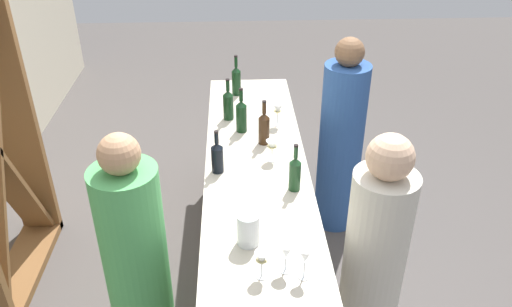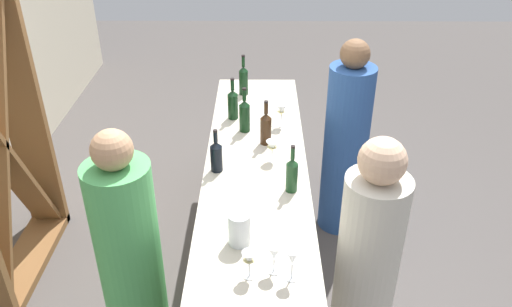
{
  "view_description": "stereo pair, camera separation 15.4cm",
  "coord_description": "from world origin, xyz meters",
  "views": [
    {
      "loc": [
        -2.75,
        0.13,
        2.61
      ],
      "look_at": [
        0.0,
        0.0,
        0.96
      ],
      "focal_mm": 36.27,
      "sensor_mm": 36.0,
      "label": 1
    },
    {
      "loc": [
        -2.75,
        -0.02,
        2.61
      ],
      "look_at": [
        0.0,
        0.0,
        0.96
      ],
      "focal_mm": 36.27,
      "sensor_mm": 36.0,
      "label": 2
    }
  ],
  "objects": [
    {
      "name": "water_pitcher",
      "position": [
        -0.77,
        0.08,
        0.99
      ],
      "size": [
        0.11,
        0.11,
        0.17
      ],
      "color": "silver",
      "rests_on": "bar_counter"
    },
    {
      "name": "wine_glass_near_center",
      "position": [
        -1.02,
        -0.17,
        1.03
      ],
      "size": [
        0.06,
        0.06,
        0.16
      ],
      "color": "white",
      "rests_on": "bar_counter"
    },
    {
      "name": "ground_plane",
      "position": [
        0.0,
        0.0,
        0.0
      ],
      "size": [
        12.0,
        12.0,
        0.0
      ],
      "primitive_type": "plane",
      "color": "#4C4744"
    },
    {
      "name": "wine_bottle_far_right_dark_green",
      "position": [
        1.0,
        0.11,
        1.03
      ],
      "size": [
        0.07,
        0.07,
        0.32
      ],
      "color": "black",
      "rests_on": "bar_counter"
    },
    {
      "name": "wine_glass_far_center",
      "position": [
        -1.01,
        0.02,
        1.01
      ],
      "size": [
        0.07,
        0.07,
        0.14
      ],
      "color": "white",
      "rests_on": "bar_counter"
    },
    {
      "name": "wine_glass_near_left",
      "position": [
        0.47,
        -0.17,
        1.02
      ],
      "size": [
        0.07,
        0.07,
        0.16
      ],
      "color": "white",
      "rests_on": "bar_counter"
    },
    {
      "name": "wine_glass_far_left",
      "position": [
        -0.97,
        -0.09,
        1.01
      ],
      "size": [
        0.07,
        0.07,
        0.15
      ],
      "color": "white",
      "rests_on": "bar_counter"
    },
    {
      "name": "wine_bottle_leftmost_olive_green",
      "position": [
        -0.32,
        -0.2,
        1.02
      ],
      "size": [
        0.07,
        0.07,
        0.29
      ],
      "color": "#193D1E",
      "rests_on": "bar_counter"
    },
    {
      "name": "person_center_guest",
      "position": [
        -0.77,
        -0.58,
        0.7
      ],
      "size": [
        0.34,
        0.34,
        1.5
      ],
      "rotation": [
        0.0,
        0.0,
        1.63
      ],
      "color": "beige",
      "rests_on": "ground"
    },
    {
      "name": "wine_bottle_second_right_dark_green",
      "position": [
        0.39,
        0.08,
        1.03
      ],
      "size": [
        0.07,
        0.07,
        0.32
      ],
      "color": "black",
      "rests_on": "bar_counter"
    },
    {
      "name": "wine_bottle_rightmost_dark_green",
      "position": [
        0.58,
        0.17,
        1.02
      ],
      "size": [
        0.07,
        0.07,
        0.31
      ],
      "color": "black",
      "rests_on": "bar_counter"
    },
    {
      "name": "bar_counter",
      "position": [
        0.0,
        0.0,
        0.46
      ],
      "size": [
        2.58,
        0.63,
        0.91
      ],
      "color": "gray",
      "rests_on": "ground"
    },
    {
      "name": "person_left_guest",
      "position": [
        0.52,
        -0.65,
        0.71
      ],
      "size": [
        0.42,
        0.42,
        1.52
      ],
      "rotation": [
        0.0,
        0.0,
        1.94
      ],
      "color": "#284C8C",
      "rests_on": "ground"
    },
    {
      "name": "wine_glass_near_right",
      "position": [
        -0.0,
        -0.1,
        1.0
      ],
      "size": [
        0.08,
        0.08,
        0.14
      ],
      "color": "white",
      "rests_on": "bar_counter"
    },
    {
      "name": "wine_bottle_second_left_near_black",
      "position": [
        -0.11,
        0.24,
        1.01
      ],
      "size": [
        0.07,
        0.07,
        0.28
      ],
      "color": "black",
      "rests_on": "bar_counter"
    },
    {
      "name": "person_right_guest",
      "position": [
        -0.72,
        0.66,
        0.7
      ],
      "size": [
        0.43,
        0.43,
        1.51
      ],
      "rotation": [
        0.0,
        0.0,
        -1.92
      ],
      "color": "#4CA559",
      "rests_on": "ground"
    },
    {
      "name": "wine_bottle_center_amber_brown",
      "position": [
        0.22,
        -0.06,
        1.03
      ],
      "size": [
        0.07,
        0.07,
        0.31
      ],
      "color": "#331E0F",
      "rests_on": "bar_counter"
    }
  ]
}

